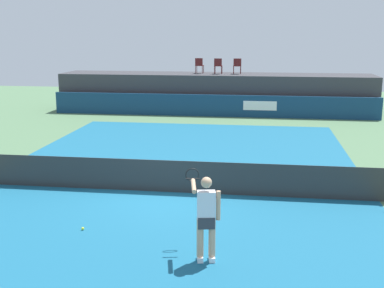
{
  "coord_description": "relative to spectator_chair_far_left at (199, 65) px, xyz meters",
  "views": [
    {
      "loc": [
        2.7,
        -13.56,
        4.53
      ],
      "look_at": [
        0.5,
        2.0,
        1.0
      ],
      "focal_mm": 46.49,
      "sensor_mm": 36.0,
      "label": 1
    }
  ],
  "objects": [
    {
      "name": "spectator_chair_center",
      "position": [
        2.2,
        -0.07,
        0.0
      ],
      "size": [
        0.48,
        0.48,
        0.89
      ],
      "color": "#561919",
      "rests_on": "spectator_platform"
    },
    {
      "name": "court_inner",
      "position": [
        0.96,
        -15.36,
        -2.69
      ],
      "size": [
        12.0,
        22.0,
        0.0
      ],
      "primitive_type": "cube",
      "color": "#16597A",
      "rests_on": "ground"
    },
    {
      "name": "tennis_player",
      "position": [
        2.62,
        -19.61,
        -1.73
      ],
      "size": [
        0.84,
        1.12,
        1.77
      ],
      "color": "white",
      "rests_on": "court_inner"
    },
    {
      "name": "tennis_net",
      "position": [
        0.96,
        -15.36,
        -2.22
      ],
      "size": [
        12.4,
        0.02,
        0.95
      ],
      "primitive_type": "cube",
      "color": "#2D2D2D",
      "rests_on": "ground"
    },
    {
      "name": "spectator_chair_far_left",
      "position": [
        0.0,
        0.0,
        0.0
      ],
      "size": [
        0.47,
        0.47,
        0.89
      ],
      "color": "#561919",
      "rests_on": "spectator_platform"
    },
    {
      "name": "sponsor_wall",
      "position": [
        0.97,
        -1.86,
        -2.09
      ],
      "size": [
        18.0,
        0.22,
        1.2
      ],
      "color": "navy",
      "rests_on": "ground"
    },
    {
      "name": "ground_plane",
      "position": [
        0.96,
        -12.36,
        -2.69
      ],
      "size": [
        48.0,
        48.0,
        0.0
      ],
      "primitive_type": "plane",
      "color": "#4C704C"
    },
    {
      "name": "spectator_platform",
      "position": [
        0.96,
        -0.06,
        -1.59
      ],
      "size": [
        18.0,
        2.8,
        2.2
      ],
      "primitive_type": "cube",
      "color": "#38383D",
      "rests_on": "ground"
    },
    {
      "name": "tennis_ball",
      "position": [
        -0.41,
        -18.45,
        -2.66
      ],
      "size": [
        0.07,
        0.07,
        0.07
      ],
      "primitive_type": "sphere",
      "color": "#D8EA33",
      "rests_on": "court_inner"
    },
    {
      "name": "spectator_chair_left",
      "position": [
        1.12,
        -0.18,
        0.0
      ],
      "size": [
        0.45,
        0.45,
        0.89
      ],
      "color": "#561919",
      "rests_on": "spectator_platform"
    }
  ]
}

